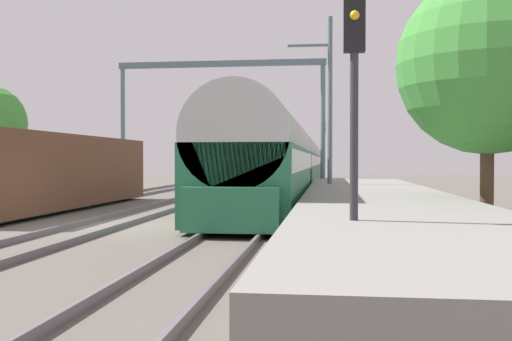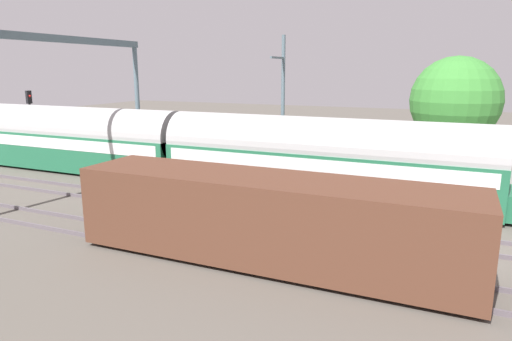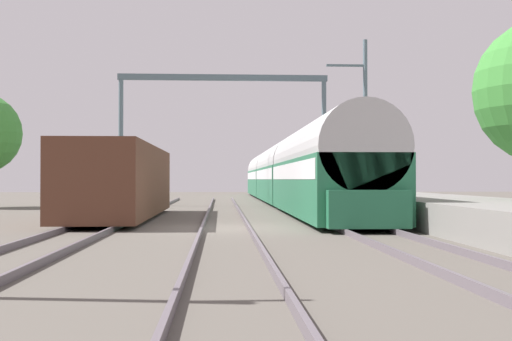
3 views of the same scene
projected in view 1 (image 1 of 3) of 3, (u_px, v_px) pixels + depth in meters
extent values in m
plane|color=#5A554D|center=(106.00, 226.00, 17.11)|extent=(120.00, 120.00, 0.00)
cube|color=#61585F|center=(82.00, 223.00, 17.19)|extent=(0.08, 60.00, 0.16)
cube|color=#61585F|center=(130.00, 223.00, 17.02)|extent=(0.08, 60.00, 0.16)
cube|color=#61585F|center=(220.00, 225.00, 16.69)|extent=(0.08, 60.00, 0.16)
cube|color=#61585F|center=(270.00, 225.00, 16.51)|extent=(0.08, 60.00, 0.16)
cube|color=gray|center=(376.00, 208.00, 18.10)|extent=(4.40, 28.00, 0.90)
cube|color=#236B47|center=(267.00, 177.00, 22.38)|extent=(2.90, 16.00, 2.20)
cube|color=white|center=(267.00, 161.00, 22.37)|extent=(2.93, 15.36, 0.64)
cylinder|color=#B4B4B4|center=(267.00, 143.00, 22.36)|extent=(2.84, 16.00, 2.84)
cube|color=#236B47|center=(293.00, 170.00, 38.60)|extent=(2.90, 16.00, 2.20)
cube|color=white|center=(293.00, 161.00, 38.59)|extent=(2.93, 15.36, 0.64)
cylinder|color=#B4B4B4|center=(293.00, 150.00, 38.58)|extent=(2.84, 16.00, 2.84)
cube|color=#236B47|center=(304.00, 167.00, 54.83)|extent=(2.90, 16.00, 2.20)
cube|color=white|center=(304.00, 160.00, 54.82)|extent=(2.93, 15.36, 0.64)
cylinder|color=#B4B4B4|center=(304.00, 153.00, 54.80)|extent=(2.84, 16.00, 2.84)
cube|color=#236B47|center=(230.00, 210.00, 14.21)|extent=(2.40, 0.50, 1.10)
cube|color=#563323|center=(56.00, 171.00, 22.80)|extent=(2.80, 13.00, 2.70)
cube|color=black|center=(56.00, 204.00, 22.82)|extent=(2.52, 11.96, 0.10)
cylinder|color=#393939|center=(309.00, 190.00, 29.32)|extent=(0.18, 0.18, 0.85)
cube|color=#232833|center=(309.00, 175.00, 29.31)|extent=(0.25, 0.41, 0.64)
sphere|color=tan|center=(309.00, 166.00, 29.30)|extent=(0.24, 0.24, 0.24)
cylinder|color=#2D2D33|center=(354.00, 163.00, 9.86)|extent=(0.14, 0.14, 3.72)
cube|color=black|center=(354.00, 25.00, 9.82)|extent=(0.36, 0.20, 0.90)
sphere|color=yellow|center=(355.00, 15.00, 9.70)|extent=(0.16, 0.16, 0.16)
cylinder|color=#2D2D33|center=(323.00, 160.00, 43.68)|extent=(0.14, 0.14, 3.86)
cube|color=black|center=(323.00, 128.00, 43.63)|extent=(0.36, 0.20, 0.90)
sphere|color=red|center=(323.00, 127.00, 43.51)|extent=(0.16, 0.16, 0.16)
cylinder|color=slate|center=(123.00, 130.00, 35.91)|extent=(0.28, 0.28, 7.50)
cylinder|color=slate|center=(323.00, 129.00, 34.40)|extent=(0.28, 0.28, 7.50)
cube|color=slate|center=(221.00, 64.00, 35.08)|extent=(12.58, 0.24, 0.36)
cylinder|color=slate|center=(330.00, 111.00, 24.92)|extent=(0.20, 0.20, 8.00)
cube|color=slate|center=(309.00, 45.00, 24.98)|extent=(1.80, 0.10, 0.10)
cylinder|color=#4C3826|center=(487.00, 181.00, 15.89)|extent=(0.36, 0.36, 2.67)
sphere|color=#3C8A36|center=(488.00, 64.00, 15.83)|extent=(4.89, 4.89, 4.89)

